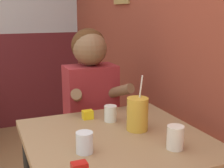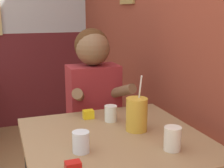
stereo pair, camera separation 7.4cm
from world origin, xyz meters
name	(u,v)px [view 1 (the left image)]	position (x,y,z in m)	size (l,w,h in m)	color
brick_wall_right	(129,11)	(1.17, 1.37, 1.35)	(0.08, 4.74, 2.70)	brown
main_table	(116,150)	(0.63, 0.36, 0.68)	(0.87, 0.87, 0.75)	#93704C
person_seated	(91,112)	(0.70, 0.96, 0.68)	(0.42, 0.42, 1.24)	maroon
cocktail_pitcher	(137,114)	(0.76, 0.40, 0.83)	(0.11, 0.11, 0.29)	gold
glass_near_pitcher	(85,142)	(0.43, 0.25, 0.79)	(0.08, 0.08, 0.09)	silver
glass_center	(110,113)	(0.68, 0.58, 0.79)	(0.07, 0.07, 0.09)	silver
glass_far_side	(175,137)	(0.81, 0.13, 0.80)	(0.08, 0.08, 0.11)	silver
condiment_mustard	(88,115)	(0.58, 0.66, 0.77)	(0.06, 0.04, 0.05)	yellow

